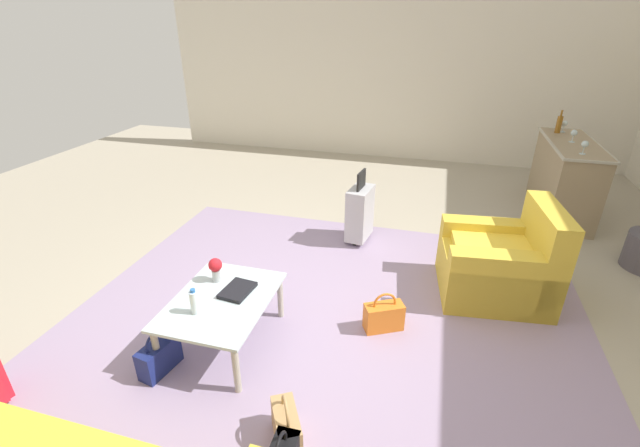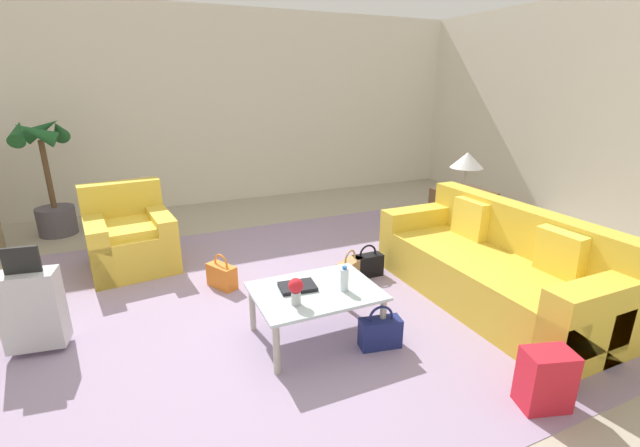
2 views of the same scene
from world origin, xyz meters
The scene contains 17 objects.
ground_plane centered at (0.00, 0.00, 0.00)m, with size 12.00×12.00×0.00m, color #A89E89.
wall_left centered at (-5.06, 0.00, 1.55)m, with size 0.12×8.00×3.10m, color silver.
area_rug centered at (0.60, 0.20, 0.00)m, with size 5.20×4.40×0.01m, color #9984A3.
armchair centered at (-0.91, 1.67, 0.30)m, with size 0.95×1.03×0.90m.
coffee_table centered at (0.40, -0.50, 0.37)m, with size 0.96×0.72×0.42m.
water_bottle centered at (0.60, -0.60, 0.52)m, with size 0.06×0.06×0.20m.
coffee_table_book centered at (0.28, -0.42, 0.44)m, with size 0.28×0.20×0.03m, color black.
flower_vase centered at (0.18, -0.65, 0.55)m, with size 0.11×0.11×0.21m.
bar_console centered at (-3.10, 2.60, 0.49)m, with size 1.57×0.56×0.95m.
wine_glass_leftmost centered at (-3.63, 2.58, 1.06)m, with size 0.08×0.08×0.15m.
wine_glass_left_of_centre centered at (-3.10, 2.57, 1.06)m, with size 0.08×0.08×0.15m.
wine_glass_right_of_centre centered at (-2.57, 2.56, 1.06)m, with size 0.08×0.08×0.15m.
wine_bottle_amber centered at (-3.57, 2.50, 1.07)m, with size 0.07×0.07×0.30m.
suitcase_silver centered at (-1.60, 0.20, 0.36)m, with size 0.43×0.27×0.85m.
handbag_tan centered at (1.12, 0.27, 0.13)m, with size 0.35×0.28×0.36m.
handbag_navy centered at (0.80, -0.83, 0.13)m, with size 0.34×0.20×0.36m.
handbag_orange centered at (-0.10, 0.69, 0.13)m, with size 0.27×0.35×0.36m.
Camera 1 is at (2.78, 0.94, 2.37)m, focal length 24.00 mm.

